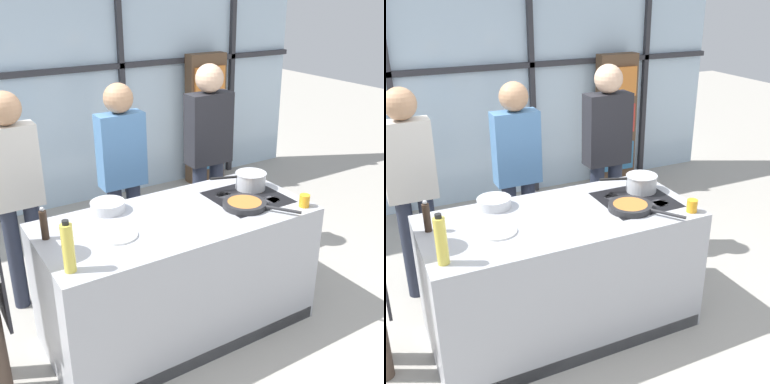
{
  "view_description": "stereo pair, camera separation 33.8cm",
  "coord_description": "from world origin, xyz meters",
  "views": [
    {
      "loc": [
        -1.46,
        -2.55,
        2.35
      ],
      "look_at": [
        0.18,
        0.1,
        1.02
      ],
      "focal_mm": 45.0,
      "sensor_mm": 36.0,
      "label": 1
    },
    {
      "loc": [
        -1.17,
        -2.71,
        2.35
      ],
      "look_at": [
        0.18,
        0.1,
        1.02
      ],
      "focal_mm": 45.0,
      "sensor_mm": 36.0,
      "label": 2
    }
  ],
  "objects": [
    {
      "name": "ground_plane",
      "position": [
        0.0,
        0.0,
        0.0
      ],
      "size": [
        18.0,
        18.0,
        0.0
      ],
      "primitive_type": "plane",
      "color": "#ADA89E"
    },
    {
      "name": "back_window_wall",
      "position": [
        0.0,
        2.6,
        1.4
      ],
      "size": [
        6.4,
        0.1,
        2.8
      ],
      "color": "silver",
      "rests_on": "ground_plane"
    },
    {
      "name": "bookshelf",
      "position": [
        1.82,
        2.41,
        0.81
      ],
      "size": [
        0.51,
        0.19,
        1.62
      ],
      "color": "brown",
      "rests_on": "ground_plane"
    },
    {
      "name": "demo_island",
      "position": [
        0.0,
        -0.0,
        0.46
      ],
      "size": [
        1.88,
        0.88,
        0.92
      ],
      "color": "#A8AAB2",
      "rests_on": "ground_plane"
    },
    {
      "name": "spectator_far_left",
      "position": [
        -0.85,
        0.89,
        1.01
      ],
      "size": [
        0.37,
        0.24,
        1.71
      ],
      "rotation": [
        0.0,
        0.0,
        3.14
      ],
      "color": "#232838",
      "rests_on": "ground_plane"
    },
    {
      "name": "spectator_center_left",
      "position": [
        0.0,
        0.89,
        0.98
      ],
      "size": [
        0.38,
        0.24,
        1.68
      ],
      "rotation": [
        0.0,
        0.0,
        3.14
      ],
      "color": "#232838",
      "rests_on": "ground_plane"
    },
    {
      "name": "spectator_center_right",
      "position": [
        0.85,
        0.89,
        1.02
      ],
      "size": [
        0.41,
        0.25,
        1.76
      ],
      "rotation": [
        0.0,
        0.0,
        3.14
      ],
      "color": "#232838",
      "rests_on": "ground_plane"
    },
    {
      "name": "frying_pan",
      "position": [
        0.48,
        -0.13,
        0.95
      ],
      "size": [
        0.39,
        0.49,
        0.04
      ],
      "color": "#232326",
      "rests_on": "demo_island"
    },
    {
      "name": "saucepan",
      "position": [
        0.72,
        0.13,
        0.99
      ],
      "size": [
        0.43,
        0.24,
        0.13
      ],
      "color": "silver",
      "rests_on": "demo_island"
    },
    {
      "name": "white_plate",
      "position": [
        -0.46,
        -0.06,
        0.93
      ],
      "size": [
        0.24,
        0.24,
        0.01
      ],
      "primitive_type": "cylinder",
      "color": "white",
      "rests_on": "demo_island"
    },
    {
      "name": "mixing_bowl",
      "position": [
        -0.37,
        0.32,
        0.96
      ],
      "size": [
        0.24,
        0.24,
        0.07
      ],
      "color": "silver",
      "rests_on": "demo_island"
    },
    {
      "name": "oil_bottle",
      "position": [
        -0.84,
        -0.28,
        1.07
      ],
      "size": [
        0.07,
        0.07,
        0.31
      ],
      "color": "#E0CC4C",
      "rests_on": "demo_island"
    },
    {
      "name": "pepper_grinder",
      "position": [
        -0.85,
        0.15,
        1.02
      ],
      "size": [
        0.05,
        0.05,
        0.21
      ],
      "color": "#332319",
      "rests_on": "demo_island"
    },
    {
      "name": "juice_glass_near",
      "position": [
        0.84,
        -0.34,
        0.97
      ],
      "size": [
        0.07,
        0.07,
        0.09
      ],
      "primitive_type": "cylinder",
      "color": "orange",
      "rests_on": "demo_island"
    }
  ]
}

